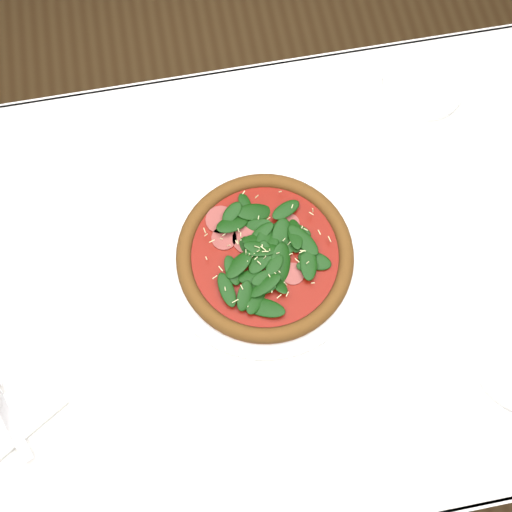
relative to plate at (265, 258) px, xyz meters
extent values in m
plane|color=brown|center=(-0.03, -0.02, -0.76)|extent=(6.00, 6.00, 0.00)
cube|color=white|center=(-0.03, -0.02, -0.03)|extent=(1.20, 0.80, 0.04)
cylinder|color=#4C381E|center=(-0.57, 0.32, -0.40)|extent=(0.06, 0.06, 0.71)
cylinder|color=#4C381E|center=(0.51, 0.32, -0.40)|extent=(0.06, 0.06, 0.71)
cube|color=white|center=(-0.03, 0.38, -0.12)|extent=(1.20, 0.01, 0.22)
cylinder|color=white|center=(0.00, 0.00, 0.00)|extent=(0.33, 0.33, 0.01)
torus|color=white|center=(0.00, 0.00, 0.00)|extent=(0.33, 0.33, 0.01)
cylinder|color=brown|center=(0.00, 0.00, 0.01)|extent=(0.29, 0.29, 0.01)
torus|color=#A16325|center=(0.00, 0.00, 0.02)|extent=(0.29, 0.29, 0.02)
cylinder|color=#850704|center=(0.00, 0.00, 0.02)|extent=(0.24, 0.24, 0.00)
cylinder|color=#9F413F|center=(0.00, 0.00, 0.02)|extent=(0.21, 0.21, 0.00)
ellipsoid|color=#113B0A|center=(0.00, 0.00, 0.03)|extent=(0.23, 0.23, 0.02)
cylinder|color=beige|center=(0.00, 0.00, 0.04)|extent=(0.21, 0.21, 0.00)
cube|color=white|center=(-0.42, -0.18, 0.00)|extent=(0.17, 0.14, 0.01)
cube|color=silver|center=(-0.42, -0.18, 0.01)|extent=(0.06, 0.13, 0.00)
cylinder|color=white|center=(0.35, 0.27, 0.00)|extent=(0.15, 0.15, 0.01)
torus|color=white|center=(0.35, 0.27, 0.00)|extent=(0.15, 0.15, 0.01)
camera|label=1|loc=(-0.07, -0.28, 0.89)|focal=40.00mm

